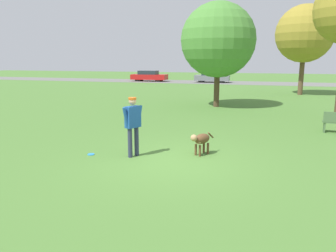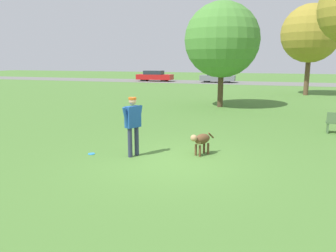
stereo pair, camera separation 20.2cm
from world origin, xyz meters
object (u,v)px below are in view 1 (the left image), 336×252
at_px(dog, 201,140).
at_px(parked_car_red, 149,76).
at_px(tree_mid_center, 218,40).
at_px(person, 133,121).
at_px(frisbee, 91,154).
at_px(parked_car_grey, 212,77).
at_px(tree_far_right, 305,34).

relative_size(dog, parked_car_red, 0.20).
xyz_separation_m(dog, tree_mid_center, (-0.99, 10.25, 3.43)).
bearing_deg(person, frisbee, 125.62).
xyz_separation_m(person, parked_car_grey, (-2.55, 31.44, -0.39)).
distance_m(person, frisbee, 1.68).
height_order(person, frisbee, person).
distance_m(frisbee, tree_far_right, 21.74).
distance_m(person, parked_car_red, 33.05).
height_order(frisbee, parked_car_red, parked_car_red).
bearing_deg(frisbee, parked_car_grey, 92.25).
bearing_deg(parked_car_red, frisbee, -73.25).
height_order(person, parked_car_grey, person).
bearing_deg(dog, tree_mid_center, -143.05).
distance_m(person, parked_car_grey, 31.55).
bearing_deg(parked_car_grey, parked_car_red, -179.26).
bearing_deg(frisbee, tree_mid_center, 78.85).
bearing_deg(frisbee, dog, 15.80).
bearing_deg(tree_mid_center, dog, -84.46).
xyz_separation_m(dog, tree_far_right, (4.53, 18.86, 4.26)).
relative_size(frisbee, tree_far_right, 0.03).
bearing_deg(dog, person, -38.21).
bearing_deg(dog, tree_far_right, -162.08).
bearing_deg(person, tree_far_right, 8.66).
height_order(frisbee, tree_mid_center, tree_mid_center).
relative_size(tree_far_right, parked_car_red, 1.53).
bearing_deg(dog, parked_car_red, -126.35).
bearing_deg(parked_car_grey, tree_mid_center, -80.76).
distance_m(parked_car_red, parked_car_grey, 8.08).
distance_m(tree_mid_center, parked_car_grey, 21.03).
height_order(person, tree_far_right, tree_far_right).
bearing_deg(dog, frisbee, -42.79).
distance_m(frisbee, parked_car_red, 32.85).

